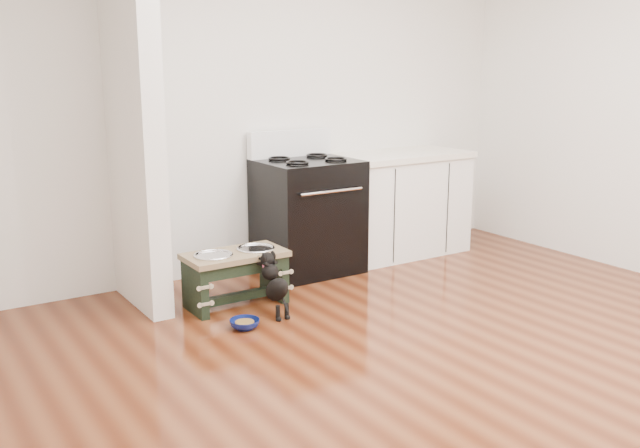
# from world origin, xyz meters

# --- Properties ---
(ground) EXTENTS (5.00, 5.00, 0.00)m
(ground) POSITION_xyz_m (0.00, 0.00, 0.00)
(ground) COLOR #461C0C
(ground) RESTS_ON ground
(room_shell) EXTENTS (5.00, 5.00, 5.00)m
(room_shell) POSITION_xyz_m (0.00, 0.00, 1.62)
(room_shell) COLOR silver
(room_shell) RESTS_ON ground
(partition_wall) EXTENTS (0.15, 0.80, 2.70)m
(partition_wall) POSITION_xyz_m (-1.18, 2.10, 1.35)
(partition_wall) COLOR silver
(partition_wall) RESTS_ON ground
(oven_range) EXTENTS (0.76, 0.69, 1.14)m
(oven_range) POSITION_xyz_m (0.25, 2.16, 0.48)
(oven_range) COLOR black
(oven_range) RESTS_ON ground
(cabinet_run) EXTENTS (1.24, 0.64, 0.91)m
(cabinet_run) POSITION_xyz_m (1.23, 2.18, 0.45)
(cabinet_run) COLOR white
(cabinet_run) RESTS_ON ground
(dog_feeder) EXTENTS (0.71, 0.38, 0.40)m
(dog_feeder) POSITION_xyz_m (-0.63, 1.71, 0.28)
(dog_feeder) COLOR black
(dog_feeder) RESTS_ON ground
(puppy) EXTENTS (0.12, 0.36, 0.43)m
(puppy) POSITION_xyz_m (-0.51, 1.38, 0.24)
(puppy) COLOR black
(puppy) RESTS_ON ground
(floor_bowl) EXTENTS (0.26, 0.26, 0.06)m
(floor_bowl) POSITION_xyz_m (-0.79, 1.27, 0.03)
(floor_bowl) COLOR #0B154F
(floor_bowl) RESTS_ON ground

